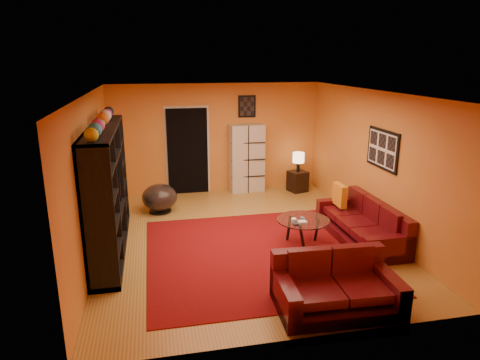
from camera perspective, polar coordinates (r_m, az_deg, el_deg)
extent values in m
plane|color=olive|center=(7.86, 0.28, -7.68)|extent=(6.00, 6.00, 0.00)
plane|color=white|center=(7.23, 0.31, 11.58)|extent=(6.00, 6.00, 0.00)
plane|color=orange|center=(10.33, -3.19, 5.56)|extent=(6.00, 0.00, 6.00)
plane|color=orange|center=(4.69, 8.02, -7.35)|extent=(6.00, 0.00, 6.00)
plane|color=orange|center=(7.35, -19.13, 0.48)|extent=(0.00, 6.00, 6.00)
plane|color=orange|center=(8.31, 17.42, 2.34)|extent=(0.00, 6.00, 6.00)
cube|color=#5F0A0E|center=(7.26, 2.23, -9.73)|extent=(3.60, 3.60, 0.01)
cube|color=black|center=(10.26, -7.01, 3.81)|extent=(0.95, 0.10, 2.04)
cube|color=black|center=(7.99, 18.49, 3.92)|extent=(0.03, 1.00, 0.70)
cube|color=black|center=(10.34, 0.93, 9.79)|extent=(0.42, 0.03, 0.52)
cube|color=black|center=(7.39, -17.23, -1.29)|extent=(0.45, 3.00, 2.10)
imported|color=black|center=(7.44, -16.78, -1.73)|extent=(0.90, 0.12, 0.52)
cube|color=#44090F|center=(8.02, 15.66, -6.59)|extent=(0.86, 2.08, 0.32)
cube|color=#44090F|center=(8.08, 17.92, -4.58)|extent=(0.19, 2.08, 0.85)
cube|color=#44090F|center=(7.20, 19.22, -8.21)|extent=(0.85, 0.18, 0.62)
cube|color=#44090F|center=(8.76, 12.91, -3.42)|extent=(0.85, 0.18, 0.62)
cube|color=#44090F|center=(7.42, 17.58, -6.00)|extent=(0.63, 0.56, 0.12)
cube|color=#44090F|center=(7.89, 15.57, -4.53)|extent=(0.63, 0.56, 0.12)
cube|color=#44090F|center=(8.37, 13.79, -3.22)|extent=(0.63, 0.56, 0.12)
cube|color=#44090F|center=(5.87, 12.74, -15.04)|extent=(1.59, 1.00, 0.32)
cube|color=#44090F|center=(6.05, 11.55, -11.12)|extent=(1.56, 0.25, 0.85)
cube|color=#44090F|center=(6.07, 19.02, -12.83)|extent=(0.22, 0.94, 0.62)
cube|color=#44090F|center=(5.59, 6.05, -14.60)|extent=(0.22, 0.94, 0.62)
cube|color=#44090F|center=(5.80, 15.88, -12.17)|extent=(0.61, 0.74, 0.12)
cube|color=#44090F|center=(5.59, 10.17, -12.92)|extent=(0.61, 0.74, 0.12)
cube|color=orange|center=(8.40, 13.15, -1.96)|extent=(0.12, 0.42, 0.42)
cylinder|color=silver|center=(7.50, 8.41, -5.27)|extent=(0.91, 0.91, 0.02)
cylinder|color=black|center=(7.72, 10.19, -6.56)|extent=(0.05, 0.05, 0.44)
cylinder|color=black|center=(7.72, 6.53, -6.40)|extent=(0.05, 0.05, 0.44)
cylinder|color=black|center=(7.32, 8.29, -7.73)|extent=(0.05, 0.05, 0.44)
cube|color=beige|center=(10.36, 0.91, 2.91)|extent=(0.85, 0.43, 1.64)
cylinder|color=black|center=(9.28, -10.58, -4.07)|extent=(0.44, 0.44, 0.03)
cylinder|color=black|center=(9.25, -10.60, -3.61)|extent=(0.06, 0.06, 0.15)
ellipsoid|color=#3F3838|center=(9.18, -10.68, -2.27)|extent=(0.74, 0.74, 0.56)
cube|color=black|center=(10.57, 7.69, -0.17)|extent=(0.50, 0.50, 0.50)
cylinder|color=black|center=(10.48, 7.76, 1.74)|extent=(0.08, 0.08, 0.22)
cylinder|color=#F9CC89|center=(10.42, 7.81, 2.98)|extent=(0.28, 0.28, 0.24)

